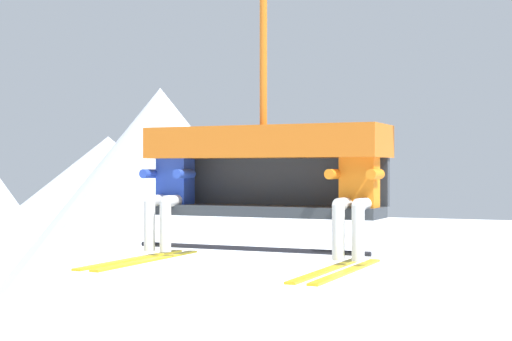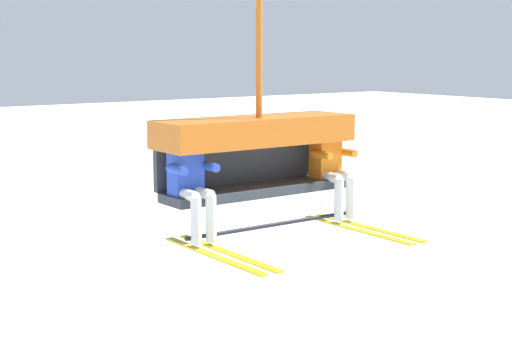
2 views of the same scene
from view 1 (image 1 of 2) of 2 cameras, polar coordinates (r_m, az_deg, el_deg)
name	(u,v)px [view 1 (image 1 of 2)]	position (r m, az deg, el deg)	size (l,w,h in m)	color
mountain_peak_central	(108,194)	(64.35, -10.72, -1.70)	(23.16, 23.16, 9.32)	silver
mountain_peak_east	(160,186)	(46.00, -6.98, -1.10)	(18.17, 18.17, 11.39)	silver
chairlift_chair	(266,156)	(7.48, 0.76, 1.04)	(2.32, 0.74, 2.97)	#33383D
skier_blue	(169,188)	(7.72, -6.37, -1.25)	(0.46, 1.70, 1.23)	#2847B7
skier_orange	(355,190)	(6.95, 7.24, -1.39)	(0.46, 1.70, 1.23)	orange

